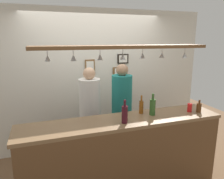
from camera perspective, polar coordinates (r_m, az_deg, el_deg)
name	(u,v)px	position (r m, az deg, el deg)	size (l,w,h in m)	color
ground_plane	(114,174)	(3.63, 0.55, -21.48)	(8.00, 8.00, 0.00)	brown
back_wall	(95,80)	(4.10, -4.53, 2.48)	(4.40, 0.06, 2.60)	silver
bar_counter	(127,149)	(2.85, 4.08, -15.39)	(2.70, 0.55, 1.04)	brown
overhead_glass_rack	(123,47)	(2.70, 2.80, 11.19)	(2.20, 0.36, 0.04)	brown
hanging_wineglass_far_left	(48,58)	(2.58, -16.67, 8.08)	(0.07, 0.07, 0.13)	silver
hanging_wineglass_left	(73,57)	(2.55, -10.16, 8.37)	(0.07, 0.07, 0.13)	silver
hanging_wineglass_center_left	(100,57)	(2.63, -3.18, 8.69)	(0.07, 0.07, 0.13)	silver
hanging_wineglass_center	(123,56)	(2.66, 2.85, 8.75)	(0.07, 0.07, 0.13)	silver
hanging_wineglass_center_right	(143,55)	(2.89, 8.08, 9.01)	(0.07, 0.07, 0.13)	silver
hanging_wineglass_right	(162,55)	(3.02, 13.04, 8.98)	(0.07, 0.07, 0.13)	silver
hanging_wineglass_far_right	(185,55)	(3.07, 18.64, 8.70)	(0.07, 0.07, 0.13)	silver
person_left_white_patterned_shirt	(90,108)	(3.50, -5.82, -4.80)	(0.34, 0.34, 1.64)	#2D334C
person_middle_teal_shirt	(122,103)	(3.65, 2.59, -3.64)	(0.34, 0.34, 1.67)	#2D334C
bottle_champagne_green	(153,107)	(3.02, 10.66, -4.47)	(0.08, 0.08, 0.30)	#2D5623
bottle_wine_dark_red	(125,114)	(2.69, 3.37, -6.48)	(0.08, 0.08, 0.30)	#380F19
bottle_beer_amber_tall	(141,106)	(3.06, 7.73, -4.46)	(0.06, 0.06, 0.26)	brown
bottle_beer_brown_stubby	(199,107)	(3.33, 21.97, -4.41)	(0.07, 0.07, 0.18)	#512D14
drink_can	(190,108)	(3.31, 19.83, -4.51)	(0.07, 0.07, 0.12)	red
picture_frame_upper_small	(123,59)	(4.17, 2.92, 8.11)	(0.22, 0.02, 0.18)	black
picture_frame_crest	(90,67)	(3.99, -5.83, 6.04)	(0.18, 0.02, 0.26)	brown
picture_frame_lower_pair	(120,72)	(4.18, 2.17, 4.74)	(0.30, 0.02, 0.18)	brown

